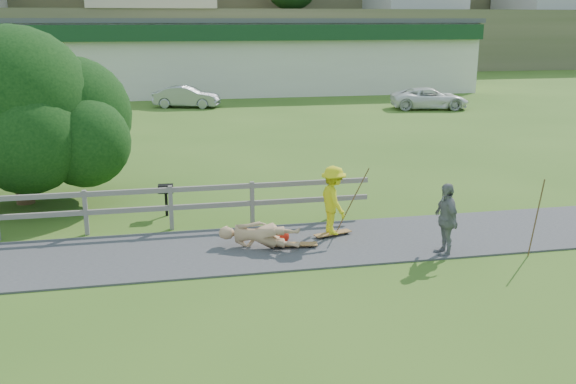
% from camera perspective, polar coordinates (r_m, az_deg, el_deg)
% --- Properties ---
extents(ground, '(260.00, 260.00, 0.00)m').
position_cam_1_polar(ground, '(13.13, -0.99, -7.21)').
color(ground, '#38601B').
rests_on(ground, ground).
extents(path, '(34.00, 3.00, 0.04)m').
position_cam_1_polar(path, '(14.50, -2.10, -4.94)').
color(path, '#353538').
rests_on(path, ground).
extents(fence, '(15.05, 0.10, 1.10)m').
position_cam_1_polar(fence, '(16.01, -19.79, -1.27)').
color(fence, '#656159').
rests_on(fence, ground).
extents(strip_mall, '(32.50, 10.75, 5.10)m').
position_cam_1_polar(strip_mall, '(47.36, -4.21, 12.09)').
color(strip_mall, beige).
rests_on(strip_mall, ground).
extents(skater_rider, '(0.73, 1.11, 1.62)m').
position_cam_1_polar(skater_rider, '(15.00, 4.04, -1.11)').
color(skater_rider, yellow).
rests_on(skater_rider, ground).
extents(skater_fallen, '(1.18, 1.83, 0.66)m').
position_cam_1_polar(skater_fallen, '(14.32, -2.58, -3.88)').
color(skater_fallen, tan).
rests_on(skater_fallen, ground).
extents(spectator_b, '(0.40, 0.95, 1.62)m').
position_cam_1_polar(spectator_b, '(14.26, 13.85, -2.39)').
color(spectator_b, gray).
rests_on(spectator_b, ground).
extents(car_silver, '(4.04, 2.39, 1.26)m').
position_cam_1_polar(car_silver, '(38.46, -9.02, 8.36)').
color(car_silver, gray).
rests_on(car_silver, ground).
extents(car_white, '(4.70, 2.80, 1.22)m').
position_cam_1_polar(car_white, '(38.21, 12.46, 8.12)').
color(car_white, white).
rests_on(car_white, ground).
extents(tree, '(6.79, 6.79, 4.09)m').
position_cam_1_polar(tree, '(19.04, -22.86, 5.02)').
color(tree, black).
rests_on(tree, ground).
extents(bbq, '(0.40, 0.31, 0.84)m').
position_cam_1_polar(bbq, '(17.04, -10.77, -0.74)').
color(bbq, black).
rests_on(bbq, ground).
extents(longboard_rider, '(0.97, 0.50, 0.10)m').
position_cam_1_polar(longboard_rider, '(15.23, 3.99, -3.85)').
color(longboard_rider, olive).
rests_on(longboard_rider, ground).
extents(longboard_fallen, '(1.02, 0.40, 0.11)m').
position_cam_1_polar(longboard_fallen, '(14.46, 0.64, -4.84)').
color(longboard_fallen, olive).
rests_on(longboard_fallen, ground).
extents(helmet, '(0.31, 0.31, 0.31)m').
position_cam_1_polar(helmet, '(14.80, -0.49, -3.94)').
color(helmet, red).
rests_on(helmet, ground).
extents(pole_rider, '(0.03, 0.03, 1.72)m').
position_cam_1_polar(pole_rider, '(15.52, 5.78, -0.39)').
color(pole_rider, brown).
rests_on(pole_rider, ground).
extents(pole_spec_left, '(0.03, 0.03, 1.73)m').
position_cam_1_polar(pole_spec_left, '(14.76, 21.20, -2.16)').
color(pole_spec_left, brown).
rests_on(pole_spec_left, ground).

